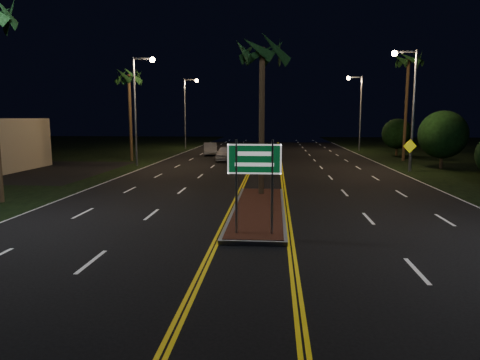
# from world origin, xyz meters

# --- Properties ---
(ground) EXTENTS (120.00, 120.00, 0.00)m
(ground) POSITION_xyz_m (0.00, 0.00, 0.00)
(ground) COLOR black
(ground) RESTS_ON ground
(median_island) EXTENTS (2.25, 10.25, 0.17)m
(median_island) POSITION_xyz_m (0.00, 7.00, 0.08)
(median_island) COLOR gray
(median_island) RESTS_ON ground
(highway_sign) EXTENTS (1.80, 0.08, 3.20)m
(highway_sign) POSITION_xyz_m (0.00, 2.80, 2.40)
(highway_sign) COLOR gray
(highway_sign) RESTS_ON ground
(streetlight_left_mid) EXTENTS (1.91, 0.44, 9.00)m
(streetlight_left_mid) POSITION_xyz_m (-10.61, 24.00, 5.66)
(streetlight_left_mid) COLOR gray
(streetlight_left_mid) RESTS_ON ground
(streetlight_left_far) EXTENTS (1.91, 0.44, 9.00)m
(streetlight_left_far) POSITION_xyz_m (-10.61, 44.00, 5.66)
(streetlight_left_far) COLOR gray
(streetlight_left_far) RESTS_ON ground
(streetlight_right_mid) EXTENTS (1.91, 0.44, 9.00)m
(streetlight_right_mid) POSITION_xyz_m (10.61, 22.00, 5.66)
(streetlight_right_mid) COLOR gray
(streetlight_right_mid) RESTS_ON ground
(streetlight_right_far) EXTENTS (1.91, 0.44, 9.00)m
(streetlight_right_far) POSITION_xyz_m (10.61, 42.00, 5.66)
(streetlight_right_far) COLOR gray
(streetlight_right_far) RESTS_ON ground
(palm_median) EXTENTS (2.40, 2.40, 8.30)m
(palm_median) POSITION_xyz_m (0.00, 10.50, 7.28)
(palm_median) COLOR #382819
(palm_median) RESTS_ON ground
(palm_left_far) EXTENTS (2.40, 2.40, 8.80)m
(palm_left_far) POSITION_xyz_m (-12.80, 28.00, 7.75)
(palm_left_far) COLOR #382819
(palm_left_far) RESTS_ON ground
(palm_right_far) EXTENTS (2.40, 2.40, 10.30)m
(palm_right_far) POSITION_xyz_m (12.80, 30.00, 9.14)
(palm_right_far) COLOR #382819
(palm_right_far) RESTS_ON ground
(shrub_mid) EXTENTS (3.78, 3.78, 4.62)m
(shrub_mid) POSITION_xyz_m (14.00, 24.00, 2.73)
(shrub_mid) COLOR #382819
(shrub_mid) RESTS_ON ground
(shrub_far) EXTENTS (3.24, 3.24, 3.96)m
(shrub_far) POSITION_xyz_m (13.80, 36.00, 2.34)
(shrub_far) COLOR #382819
(shrub_far) RESTS_ON ground
(car_near) EXTENTS (2.13, 4.87, 1.62)m
(car_near) POSITION_xyz_m (-3.99, 28.95, 0.81)
(car_near) COLOR silver
(car_near) RESTS_ON ground
(car_far) EXTENTS (2.74, 4.91, 1.55)m
(car_far) POSITION_xyz_m (-6.38, 35.16, 0.77)
(car_far) COLOR #AAADB4
(car_far) RESTS_ON ground
(warning_sign) EXTENTS (1.02, 0.19, 2.45)m
(warning_sign) POSITION_xyz_m (10.80, 21.71, 1.59)
(warning_sign) COLOR gray
(warning_sign) RESTS_ON ground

